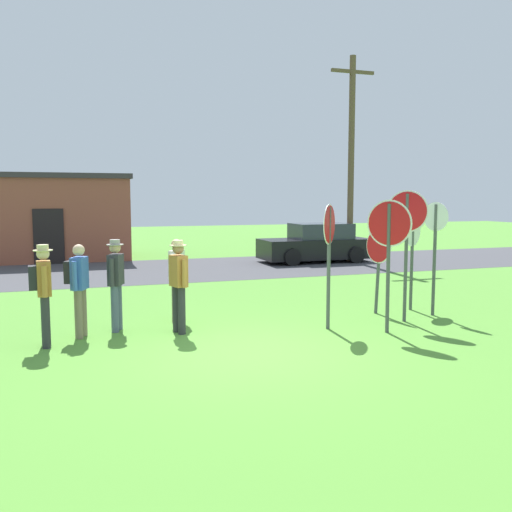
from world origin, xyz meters
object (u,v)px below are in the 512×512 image
object	(u,v)px
utility_pole	(351,156)
stop_sign_leaning_right	(329,244)
parked_car_on_street	(316,244)
stop_sign_rear_right	(407,231)
person_in_dark_shirt	(116,279)
person_near_signs	(177,275)
person_holding_notes	(79,284)
person_in_teal	(43,288)
stop_sign_center_cluster	(378,255)
stop_sign_nearest	(389,241)
stop_sign_tallest	(412,244)
person_with_sunhat	(179,281)
stop_sign_leaning_left	(435,241)

from	to	relation	value
utility_pole	stop_sign_leaning_right	size ratio (longest dim) A/B	3.30
parked_car_on_street	stop_sign_rear_right	distance (m)	10.61
utility_pole	person_in_dark_shirt	world-z (taller)	utility_pole
stop_sign_leaning_right	person_near_signs	world-z (taller)	stop_sign_leaning_right
stop_sign_leaning_right	person_holding_notes	distance (m)	4.67
utility_pole	person_in_teal	distance (m)	14.92
utility_pole	stop_sign_center_cluster	distance (m)	10.35
stop_sign_nearest	parked_car_on_street	bearing A→B (deg)	71.52
stop_sign_tallest	stop_sign_leaning_right	xyz separation A→B (m)	(-2.58, -1.06, 0.17)
stop_sign_tallest	person_with_sunhat	xyz separation A→B (m)	(-5.35, -0.45, -0.49)
stop_sign_leaning_left	person_in_dark_shirt	xyz separation A→B (m)	(-6.55, 0.76, -0.62)
person_in_dark_shirt	person_holding_notes	distance (m)	0.73
person_near_signs	person_in_dark_shirt	xyz separation A→B (m)	(-1.23, -0.39, 0.03)
utility_pole	stop_sign_nearest	distance (m)	11.97
parked_car_on_street	stop_sign_rear_right	bearing A→B (deg)	-105.28
stop_sign_leaning_right	person_in_dark_shirt	world-z (taller)	stop_sign_leaning_right
stop_sign_nearest	stop_sign_tallest	bearing A→B (deg)	45.21
stop_sign_tallest	stop_sign_rear_right	world-z (taller)	stop_sign_rear_right
person_with_sunhat	parked_car_on_street	bearing A→B (deg)	52.83
parked_car_on_street	stop_sign_leaning_right	world-z (taller)	stop_sign_leaning_right
stop_sign_nearest	person_in_dark_shirt	distance (m)	5.14
stop_sign_leaning_left	stop_sign_rear_right	bearing A→B (deg)	-161.06
stop_sign_leaning_right	person_in_teal	xyz separation A→B (m)	(-5.11, 0.39, -0.64)
parked_car_on_street	person_in_teal	size ratio (longest dim) A/B	2.48
parked_car_on_street	stop_sign_tallest	bearing A→B (deg)	-102.05
stop_sign_leaning_right	person_holding_notes	xyz separation A→B (m)	(-4.54, 0.88, -0.66)
utility_pole	stop_sign_tallest	bearing A→B (deg)	-110.20
stop_sign_nearest	person_with_sunhat	world-z (taller)	stop_sign_nearest
stop_sign_tallest	stop_sign_nearest	world-z (taller)	stop_sign_nearest
stop_sign_center_cluster	stop_sign_nearest	distance (m)	1.83
parked_car_on_street	stop_sign_center_cluster	world-z (taller)	stop_sign_center_cluster
stop_sign_leaning_left	person_holding_notes	xyz separation A→B (m)	(-7.22, 0.48, -0.62)
stop_sign_tallest	person_in_teal	bearing A→B (deg)	-175.02
parked_car_on_street	person_in_teal	world-z (taller)	person_in_teal
stop_sign_leaning_left	stop_sign_tallest	xyz separation A→B (m)	(-0.11, 0.66, -0.12)
stop_sign_leaning_left	person_with_sunhat	world-z (taller)	stop_sign_leaning_left
stop_sign_center_cluster	person_in_dark_shirt	size ratio (longest dim) A/B	1.08
parked_car_on_street	stop_sign_tallest	size ratio (longest dim) A/B	1.98
stop_sign_center_cluster	person_with_sunhat	world-z (taller)	stop_sign_center_cluster
stop_sign_leaning_right	person_in_teal	world-z (taller)	stop_sign_leaning_right
stop_sign_tallest	stop_sign_rear_right	xyz separation A→B (m)	(-0.82, -0.98, 0.37)
stop_sign_rear_right	person_in_teal	world-z (taller)	stop_sign_rear_right
person_holding_notes	person_in_teal	world-z (taller)	person_in_teal
stop_sign_center_cluster	stop_sign_nearest	xyz separation A→B (m)	(-0.77, -1.60, 0.45)
stop_sign_rear_right	stop_sign_nearest	distance (m)	1.12
stop_sign_center_cluster	stop_sign_nearest	size ratio (longest dim) A/B	0.76
utility_pole	person_in_dark_shirt	xyz separation A→B (m)	(-9.73, -8.84, -3.16)
stop_sign_leaning_right	stop_sign_rear_right	bearing A→B (deg)	2.62
stop_sign_tallest	person_holding_notes	world-z (taller)	stop_sign_tallest
utility_pole	person_holding_notes	distance (m)	14.19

